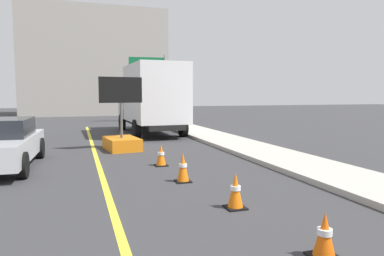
{
  "coord_description": "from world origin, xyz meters",
  "views": [
    {
      "loc": [
        -0.55,
        0.82,
        2.06
      ],
      "look_at": [
        1.3,
        6.49,
        1.49
      ],
      "focal_mm": 33.03,
      "sensor_mm": 36.0,
      "label": 1
    }
  ],
  "objects_px": {
    "highway_guide_sign": "(155,76)",
    "traffic_cone_near_sign": "(324,235)",
    "box_truck": "(151,98)",
    "traffic_cone_mid_lane": "(235,191)",
    "arrow_board_trailer": "(122,137)",
    "traffic_cone_curbside": "(161,155)",
    "traffic_cone_far_lane": "(183,168)"
  },
  "relations": [
    {
      "from": "arrow_board_trailer",
      "to": "traffic_cone_near_sign",
      "type": "distance_m",
      "value": 9.8
    },
    {
      "from": "box_truck",
      "to": "traffic_cone_far_lane",
      "type": "bearing_deg",
      "value": -97.49
    },
    {
      "from": "highway_guide_sign",
      "to": "traffic_cone_near_sign",
      "type": "relative_size",
      "value": 8.43
    },
    {
      "from": "traffic_cone_far_lane",
      "to": "highway_guide_sign",
      "type": "bearing_deg",
      "value": 79.88
    },
    {
      "from": "highway_guide_sign",
      "to": "traffic_cone_curbside",
      "type": "height_order",
      "value": "highway_guide_sign"
    },
    {
      "from": "traffic_cone_far_lane",
      "to": "traffic_cone_mid_lane",
      "type": "bearing_deg",
      "value": -80.82
    },
    {
      "from": "highway_guide_sign",
      "to": "traffic_cone_mid_lane",
      "type": "bearing_deg",
      "value": -98.12
    },
    {
      "from": "arrow_board_trailer",
      "to": "traffic_cone_curbside",
      "type": "distance_m",
      "value": 3.49
    },
    {
      "from": "highway_guide_sign",
      "to": "traffic_cone_near_sign",
      "type": "bearing_deg",
      "value": -96.78
    },
    {
      "from": "traffic_cone_mid_lane",
      "to": "traffic_cone_far_lane",
      "type": "xyz_separation_m",
      "value": [
        -0.35,
        2.16,
        0.02
      ]
    },
    {
      "from": "highway_guide_sign",
      "to": "box_truck",
      "type": "bearing_deg",
      "value": -103.41
    },
    {
      "from": "highway_guide_sign",
      "to": "traffic_cone_mid_lane",
      "type": "distance_m",
      "value": 20.91
    },
    {
      "from": "traffic_cone_near_sign",
      "to": "traffic_cone_far_lane",
      "type": "bearing_deg",
      "value": 97.77
    },
    {
      "from": "arrow_board_trailer",
      "to": "traffic_cone_curbside",
      "type": "relative_size",
      "value": 4.32
    },
    {
      "from": "highway_guide_sign",
      "to": "traffic_cone_curbside",
      "type": "relative_size",
      "value": 8.0
    },
    {
      "from": "arrow_board_trailer",
      "to": "traffic_cone_curbside",
      "type": "height_order",
      "value": "arrow_board_trailer"
    },
    {
      "from": "arrow_board_trailer",
      "to": "box_truck",
      "type": "xyz_separation_m",
      "value": [
        2.13,
        4.83,
        1.41
      ]
    },
    {
      "from": "arrow_board_trailer",
      "to": "highway_guide_sign",
      "type": "distance_m",
      "value": 13.83
    },
    {
      "from": "box_truck",
      "to": "arrow_board_trailer",
      "type": "bearing_deg",
      "value": -113.76
    },
    {
      "from": "box_truck",
      "to": "traffic_cone_mid_lane",
      "type": "height_order",
      "value": "box_truck"
    },
    {
      "from": "box_truck",
      "to": "traffic_cone_curbside",
      "type": "xyz_separation_m",
      "value": [
        -1.41,
        -8.24,
        -1.58
      ]
    },
    {
      "from": "arrow_board_trailer",
      "to": "traffic_cone_near_sign",
      "type": "height_order",
      "value": "arrow_board_trailer"
    },
    {
      "from": "arrow_board_trailer",
      "to": "traffic_cone_mid_lane",
      "type": "bearing_deg",
      "value": -81.54
    },
    {
      "from": "traffic_cone_near_sign",
      "to": "traffic_cone_far_lane",
      "type": "relative_size",
      "value": 0.85
    },
    {
      "from": "box_truck",
      "to": "traffic_cone_curbside",
      "type": "relative_size",
      "value": 10.66
    },
    {
      "from": "traffic_cone_mid_lane",
      "to": "traffic_cone_curbside",
      "type": "height_order",
      "value": "traffic_cone_mid_lane"
    },
    {
      "from": "traffic_cone_far_lane",
      "to": "traffic_cone_curbside",
      "type": "relative_size",
      "value": 1.12
    },
    {
      "from": "highway_guide_sign",
      "to": "traffic_cone_mid_lane",
      "type": "relative_size",
      "value": 7.57
    },
    {
      "from": "traffic_cone_mid_lane",
      "to": "box_truck",
      "type": "bearing_deg",
      "value": 85.39
    },
    {
      "from": "box_truck",
      "to": "traffic_cone_near_sign",
      "type": "height_order",
      "value": "box_truck"
    },
    {
      "from": "arrow_board_trailer",
      "to": "traffic_cone_near_sign",
      "type": "xyz_separation_m",
      "value": [
        1.36,
        -9.7,
        -0.19
      ]
    },
    {
      "from": "arrow_board_trailer",
      "to": "traffic_cone_mid_lane",
      "type": "distance_m",
      "value": 7.66
    }
  ]
}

